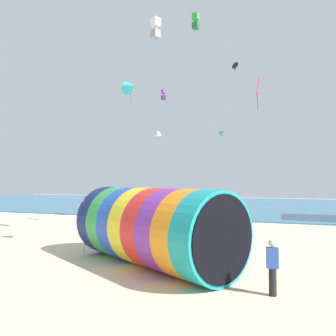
{
  "coord_description": "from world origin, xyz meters",
  "views": [
    {
      "loc": [
        4.02,
        -12.98,
        3.64
      ],
      "look_at": [
        -1.29,
        2.14,
        4.27
      ],
      "focal_mm": 35.0,
      "sensor_mm": 36.0,
      "label": 1
    }
  ],
  "objects_px": {
    "kite_handler": "(273,267)",
    "kite_purple_box": "(164,95)",
    "kite_green_box": "(196,21)",
    "giant_inflatable_tube": "(153,227)",
    "kite_black_parafoil": "(235,65)",
    "kite_red_diamond": "(257,89)",
    "kite_cyan_delta": "(131,87)",
    "kite_white_delta": "(157,135)",
    "beach_flag": "(88,205)",
    "kite_green_parafoil": "(222,133)",
    "kite_white_box": "(156,28)"
  },
  "relations": [
    {
      "from": "kite_green_box",
      "to": "kite_cyan_delta",
      "type": "bearing_deg",
      "value": -101.83
    },
    {
      "from": "kite_black_parafoil",
      "to": "kite_white_box",
      "type": "distance_m",
      "value": 9.72
    },
    {
      "from": "giant_inflatable_tube",
      "to": "kite_handler",
      "type": "distance_m",
      "value": 5.42
    },
    {
      "from": "kite_white_delta",
      "to": "kite_cyan_delta",
      "type": "distance_m",
      "value": 14.91
    },
    {
      "from": "kite_white_delta",
      "to": "kite_white_box",
      "type": "bearing_deg",
      "value": -69.16
    },
    {
      "from": "kite_green_parafoil",
      "to": "beach_flag",
      "type": "bearing_deg",
      "value": -106.23
    },
    {
      "from": "kite_black_parafoil",
      "to": "kite_white_box",
      "type": "height_order",
      "value": "kite_white_box"
    },
    {
      "from": "giant_inflatable_tube",
      "to": "kite_black_parafoil",
      "type": "bearing_deg",
      "value": 83.77
    },
    {
      "from": "kite_white_box",
      "to": "kite_black_parafoil",
      "type": "bearing_deg",
      "value": 67.66
    },
    {
      "from": "giant_inflatable_tube",
      "to": "kite_handler",
      "type": "height_order",
      "value": "giant_inflatable_tube"
    },
    {
      "from": "kite_green_parafoil",
      "to": "kite_cyan_delta",
      "type": "distance_m",
      "value": 13.39
    },
    {
      "from": "kite_handler",
      "to": "kite_green_box",
      "type": "height_order",
      "value": "kite_green_box"
    },
    {
      "from": "giant_inflatable_tube",
      "to": "beach_flag",
      "type": "bearing_deg",
      "value": 166.49
    },
    {
      "from": "kite_black_parafoil",
      "to": "kite_green_parafoil",
      "type": "relative_size",
      "value": 1.38
    },
    {
      "from": "kite_handler",
      "to": "beach_flag",
      "type": "xyz_separation_m",
      "value": [
        -8.79,
        3.01,
        1.52
      ]
    },
    {
      "from": "kite_green_box",
      "to": "giant_inflatable_tube",
      "type": "bearing_deg",
      "value": -86.86
    },
    {
      "from": "kite_purple_box",
      "to": "kite_red_diamond",
      "type": "xyz_separation_m",
      "value": [
        8.65,
        -5.95,
        -1.87
      ]
    },
    {
      "from": "kite_white_box",
      "to": "beach_flag",
      "type": "distance_m",
      "value": 11.86
    },
    {
      "from": "kite_cyan_delta",
      "to": "kite_handler",
      "type": "bearing_deg",
      "value": -30.5
    },
    {
      "from": "kite_handler",
      "to": "kite_purple_box",
      "type": "distance_m",
      "value": 22.0
    },
    {
      "from": "kite_red_diamond",
      "to": "beach_flag",
      "type": "bearing_deg",
      "value": -135.0
    },
    {
      "from": "giant_inflatable_tube",
      "to": "kite_green_box",
      "type": "bearing_deg",
      "value": 93.14
    },
    {
      "from": "kite_green_parafoil",
      "to": "kite_white_box",
      "type": "bearing_deg",
      "value": -104.05
    },
    {
      "from": "kite_cyan_delta",
      "to": "kite_white_box",
      "type": "bearing_deg",
      "value": 90.45
    },
    {
      "from": "kite_white_delta",
      "to": "kite_purple_box",
      "type": "bearing_deg",
      "value": -53.42
    },
    {
      "from": "kite_red_diamond",
      "to": "kite_cyan_delta",
      "type": "xyz_separation_m",
      "value": [
        -5.88,
        -6.55,
        -1.13
      ]
    },
    {
      "from": "kite_green_box",
      "to": "kite_handler",
      "type": "bearing_deg",
      "value": -64.69
    },
    {
      "from": "kite_purple_box",
      "to": "beach_flag",
      "type": "bearing_deg",
      "value": -85.85
    },
    {
      "from": "kite_green_parafoil",
      "to": "giant_inflatable_tube",
      "type": "bearing_deg",
      "value": -91.14
    },
    {
      "from": "kite_white_delta",
      "to": "kite_black_parafoil",
      "type": "relative_size",
      "value": 0.87
    },
    {
      "from": "giant_inflatable_tube",
      "to": "kite_white_box",
      "type": "distance_m",
      "value": 12.99
    },
    {
      "from": "kite_black_parafoil",
      "to": "kite_green_parafoil",
      "type": "bearing_deg",
      "value": 154.59
    },
    {
      "from": "kite_handler",
      "to": "kite_green_box",
      "type": "xyz_separation_m",
      "value": [
        -5.46,
        11.55,
        14.27
      ]
    },
    {
      "from": "kite_cyan_delta",
      "to": "kite_green_box",
      "type": "bearing_deg",
      "value": 78.17
    },
    {
      "from": "kite_white_delta",
      "to": "kite_white_box",
      "type": "distance_m",
      "value": 12.6
    },
    {
      "from": "kite_white_box",
      "to": "kite_green_parafoil",
      "type": "bearing_deg",
      "value": 75.95
    },
    {
      "from": "kite_green_parafoil",
      "to": "beach_flag",
      "type": "relative_size",
      "value": 0.35
    },
    {
      "from": "kite_green_parafoil",
      "to": "kite_red_diamond",
      "type": "bearing_deg",
      "value": -62.05
    },
    {
      "from": "kite_green_box",
      "to": "beach_flag",
      "type": "relative_size",
      "value": 0.43
    },
    {
      "from": "kite_green_box",
      "to": "kite_purple_box",
      "type": "bearing_deg",
      "value": 130.38
    },
    {
      "from": "kite_red_diamond",
      "to": "kite_black_parafoil",
      "type": "bearing_deg",
      "value": 110.3
    },
    {
      "from": "kite_purple_box",
      "to": "beach_flag",
      "type": "relative_size",
      "value": 0.36
    },
    {
      "from": "kite_white_delta",
      "to": "kite_white_box",
      "type": "relative_size",
      "value": 0.87
    },
    {
      "from": "kite_handler",
      "to": "kite_white_delta",
      "type": "distance_m",
      "value": 22.72
    },
    {
      "from": "kite_white_delta",
      "to": "beach_flag",
      "type": "relative_size",
      "value": 0.42
    },
    {
      "from": "kite_handler",
      "to": "kite_green_box",
      "type": "bearing_deg",
      "value": 115.31
    },
    {
      "from": "kite_purple_box",
      "to": "beach_flag",
      "type": "height_order",
      "value": "kite_purple_box"
    },
    {
      "from": "kite_red_diamond",
      "to": "kite_black_parafoil",
      "type": "height_order",
      "value": "kite_black_parafoil"
    },
    {
      "from": "kite_black_parafoil",
      "to": "kite_green_parafoil",
      "type": "xyz_separation_m",
      "value": [
        -1.29,
        0.61,
        -5.58
      ]
    },
    {
      "from": "kite_purple_box",
      "to": "kite_cyan_delta",
      "type": "height_order",
      "value": "kite_purple_box"
    }
  ]
}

